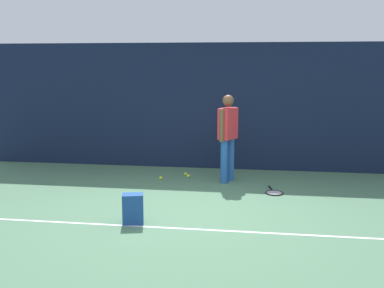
{
  "coord_description": "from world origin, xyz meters",
  "views": [
    {
      "loc": [
        1.04,
        -6.83,
        2.32
      ],
      "look_at": [
        0.0,
        0.4,
        1.0
      ],
      "focal_mm": 42.73,
      "sensor_mm": 36.0,
      "label": 1
    }
  ],
  "objects": [
    {
      "name": "tennis_player",
      "position": [
        0.49,
        1.86,
        0.97
      ],
      "size": [
        0.38,
        0.48,
        1.7
      ],
      "rotation": [
        0.0,
        0.0,
        1.08
      ],
      "color": "#2659A5",
      "rests_on": "ground"
    },
    {
      "name": "court_line",
      "position": [
        0.0,
        -0.79,
        0.0
      ],
      "size": [
        9.0,
        0.05,
        0.0
      ],
      "primitive_type": "cube",
      "color": "white",
      "rests_on": "ground"
    },
    {
      "name": "ground_plane",
      "position": [
        0.0,
        0.0,
        0.0
      ],
      "size": [
        12.0,
        12.0,
        0.0
      ],
      "primitive_type": "plane",
      "color": "#4C7556"
    },
    {
      "name": "tennis_ball_mid_court",
      "position": [
        -0.32,
        2.07,
        0.03
      ],
      "size": [
        0.07,
        0.07,
        0.07
      ],
      "primitive_type": "sphere",
      "color": "#CCE033",
      "rests_on": "ground"
    },
    {
      "name": "backpack",
      "position": [
        -0.71,
        -0.66,
        0.21
      ],
      "size": [
        0.34,
        0.33,
        0.44
      ],
      "rotation": [
        0.0,
        0.0,
        3.38
      ],
      "color": "#1E478C",
      "rests_on": "ground"
    },
    {
      "name": "tennis_ball_by_fence",
      "position": [
        -0.4,
        2.23,
        0.03
      ],
      "size": [
        0.07,
        0.07,
        0.07
      ],
      "primitive_type": "sphere",
      "color": "#CCE033",
      "rests_on": "ground"
    },
    {
      "name": "tennis_ball_near_player",
      "position": [
        -0.84,
        1.83,
        0.03
      ],
      "size": [
        0.07,
        0.07,
        0.07
      ],
      "primitive_type": "sphere",
      "color": "#CCE033",
      "rests_on": "ground"
    },
    {
      "name": "back_fence",
      "position": [
        0.0,
        3.0,
        1.36
      ],
      "size": [
        10.0,
        0.1,
        2.72
      ],
      "primitive_type": "cube",
      "color": "#141E38",
      "rests_on": "ground"
    },
    {
      "name": "tennis_racket",
      "position": [
        1.37,
        1.19,
        0.01
      ],
      "size": [
        0.38,
        0.64,
        0.03
      ],
      "rotation": [
        0.0,
        0.0,
        4.91
      ],
      "color": "black",
      "rests_on": "ground"
    }
  ]
}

